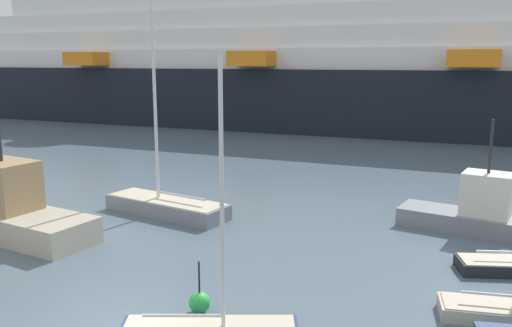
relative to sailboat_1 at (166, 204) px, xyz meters
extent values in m
cylinder|color=silver|center=(15.72, -2.56, 0.23)|extent=(2.09, 0.62, 0.09)
cube|color=gray|center=(0.01, 0.00, -0.18)|extent=(7.14, 3.52, 0.78)
cube|color=beige|center=(0.01, 0.00, 0.23)|extent=(6.84, 3.30, 0.04)
cylinder|color=silver|center=(-0.52, 0.12, 5.86)|extent=(0.16, 0.16, 11.30)
cylinder|color=silver|center=(0.98, -0.23, 0.56)|extent=(3.04, 0.83, 0.13)
cube|color=beige|center=(7.44, -11.13, 0.07)|extent=(4.90, 2.81, 0.04)
cylinder|color=silver|center=(7.81, -11.00, 3.74)|extent=(0.12, 0.12, 7.37)
cylinder|color=silver|center=(6.76, -11.36, 0.40)|extent=(2.12, 0.82, 0.09)
cylinder|color=silver|center=(15.12, -6.67, 0.22)|extent=(2.16, 0.35, 0.09)
cube|color=#BCB29E|center=(-5.01, -5.23, 0.01)|extent=(8.97, 4.27, 1.16)
cube|color=#A3845B|center=(-5.43, -5.15, 1.71)|extent=(3.34, 2.58, 2.23)
cube|color=gray|center=(14.97, 2.28, -0.15)|extent=(7.25, 3.65, 0.85)
cube|color=silver|center=(15.31, 2.20, 1.27)|extent=(2.40, 2.05, 1.98)
cylinder|color=#262626|center=(15.31, 2.20, 3.48)|extent=(0.14, 0.14, 2.43)
sphere|color=green|center=(6.29, -9.31, -0.23)|extent=(0.68, 0.68, 0.68)
cylinder|color=black|center=(6.29, -9.31, 0.63)|extent=(0.06, 0.06, 1.03)
sphere|color=orange|center=(-9.33, 1.11, -0.24)|extent=(0.66, 0.66, 0.66)
cylinder|color=black|center=(-9.33, 1.11, 0.45)|extent=(0.06, 0.06, 0.72)
cube|color=black|center=(5.17, 39.19, 2.88)|extent=(125.97, 24.28, 6.89)
cube|color=white|center=(5.17, 39.19, 7.45)|extent=(115.86, 21.64, 2.25)
cube|color=white|center=(5.17, 39.19, 9.70)|extent=(108.91, 20.34, 2.25)
cube|color=white|center=(5.17, 39.19, 11.95)|extent=(101.96, 19.04, 2.25)
cube|color=orange|center=(-28.15, 31.87, 7.45)|extent=(4.69, 3.74, 1.58)
cube|color=orange|center=(-6.27, 30.69, 7.45)|extent=(4.69, 3.74, 1.58)
cube|color=orange|center=(15.61, 29.50, 7.45)|extent=(4.69, 3.74, 1.58)
camera|label=1|loc=(13.08, -23.34, 7.28)|focal=37.06mm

